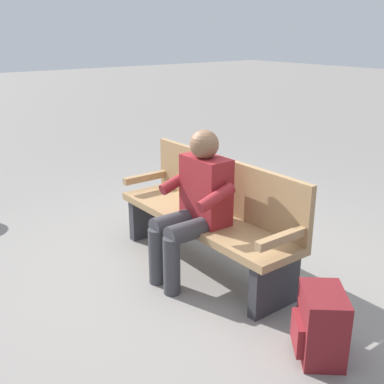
% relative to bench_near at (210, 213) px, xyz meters
% --- Properties ---
extents(ground_plane, '(40.00, 40.00, 0.00)m').
position_rel_bench_near_xyz_m(ground_plane, '(-0.00, 0.07, -0.46)').
color(ground_plane, gray).
extents(bench_near, '(1.80, 0.49, 0.90)m').
position_rel_bench_near_xyz_m(bench_near, '(0.00, 0.00, 0.00)').
color(bench_near, '#9E7A51').
rests_on(bench_near, ground).
extents(person_seated, '(0.57, 0.57, 1.18)m').
position_rel_bench_near_xyz_m(person_seated, '(-0.09, 0.23, 0.17)').
color(person_seated, maroon).
rests_on(person_seated, ground).
extents(backpack, '(0.43, 0.42, 0.43)m').
position_rel_bench_near_xyz_m(backpack, '(-1.31, 0.22, -0.25)').
color(backpack, maroon).
rests_on(backpack, ground).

